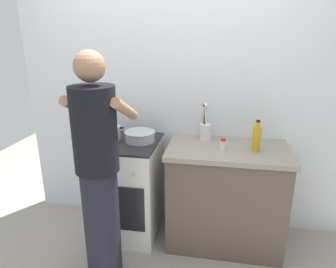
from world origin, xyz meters
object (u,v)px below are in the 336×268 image
pot (108,133)px  spice_bottle (223,144)px  mixing_bowl (140,136)px  oil_bottle (257,138)px  person (98,175)px  utensil_crock (205,129)px  stove_range (126,187)px

pot → spice_bottle: 1.00m
pot → mixing_bowl: pot is taller
oil_bottle → person: person is taller
mixing_bowl → person: person is taller
person → utensil_crock: bearing=48.2°
stove_range → person: person is taller
spice_bottle → oil_bottle: size_ratio=0.38×
person → mixing_bowl: bearing=78.2°
utensil_crock → oil_bottle: size_ratio=1.29×
stove_range → mixing_bowl: 0.52m
pot → spice_bottle: (0.99, -0.07, -0.02)m
utensil_crock → oil_bottle: utensil_crock is taller
spice_bottle → person: bearing=-147.8°
stove_range → utensil_crock: (0.70, 0.18, 0.55)m
spice_bottle → mixing_bowl: bearing=173.0°
stove_range → utensil_crock: utensil_crock is taller
stove_range → pot: (-0.14, 0.01, 0.51)m
stove_range → spice_bottle: size_ratio=9.36×
stove_range → oil_bottle: (1.11, -0.03, 0.56)m
utensil_crock → person: (-0.69, -0.77, -0.14)m
mixing_bowl → utensil_crock: utensil_crock is taller
utensil_crock → spice_bottle: utensil_crock is taller
mixing_bowl → stove_range: bearing=-167.0°
mixing_bowl → spice_bottle: (0.71, -0.09, -0.00)m
stove_range → person: 0.72m
utensil_crock → person: person is taller
stove_range → pot: size_ratio=3.18×
pot → mixing_bowl: bearing=3.9°
utensil_crock → oil_bottle: (0.42, -0.21, 0.01)m
spice_bottle → person: person is taller
stove_range → pot: 0.53m
pot → oil_bottle: 1.25m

